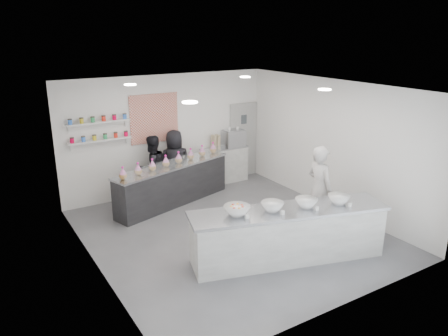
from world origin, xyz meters
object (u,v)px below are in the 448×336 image
at_px(espresso_ledge, 224,165).
at_px(staff_right, 175,163).
at_px(back_bar, 173,184).
at_px(staff_left, 152,168).
at_px(prep_counter, 288,234).
at_px(woman_prep, 319,189).
at_px(espresso_machine, 233,138).

relative_size(espresso_ledge, staff_right, 0.79).
distance_m(back_bar, espresso_ledge, 2.00).
distance_m(staff_left, staff_right, 0.61).
height_order(prep_counter, back_bar, prep_counter).
bearing_deg(woman_prep, espresso_ledge, 2.35).
bearing_deg(prep_counter, espresso_machine, 86.44).
bearing_deg(espresso_machine, staff_right, -174.46).
bearing_deg(staff_left, woman_prep, 110.10).
distance_m(espresso_ledge, staff_left, 2.20).
height_order(prep_counter, espresso_ledge, prep_counter).
bearing_deg(back_bar, espresso_ledge, 4.04).
bearing_deg(back_bar, espresso_machine, 1.40).
distance_m(back_bar, staff_right, 0.70).
relative_size(back_bar, woman_prep, 1.72).
xyz_separation_m(prep_counter, espresso_machine, (1.54, 4.22, 0.71)).
bearing_deg(staff_right, espresso_ledge, -159.98).
bearing_deg(prep_counter, back_bar, 116.62).
bearing_deg(staff_right, espresso_machine, -161.04).
bearing_deg(woman_prep, prep_counter, 116.15).
xyz_separation_m(back_bar, staff_left, (-0.30, 0.52, 0.32)).
relative_size(prep_counter, back_bar, 1.14).
bearing_deg(woman_prep, espresso_machine, -2.38).
relative_size(espresso_ledge, staff_left, 0.82).
xyz_separation_m(espresso_machine, staff_left, (-2.47, -0.18, -0.39)).
xyz_separation_m(espresso_ledge, staff_left, (-2.17, -0.18, 0.32)).
bearing_deg(woman_prep, staff_right, 26.59).
xyz_separation_m(prep_counter, espresso_ledge, (1.24, 4.22, -0.00)).
relative_size(prep_counter, espresso_machine, 6.26).
distance_m(espresso_machine, staff_right, 1.90).
bearing_deg(staff_right, staff_left, 13.42).
bearing_deg(prep_counter, espresso_ledge, 90.10).
relative_size(back_bar, espresso_ledge, 2.39).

